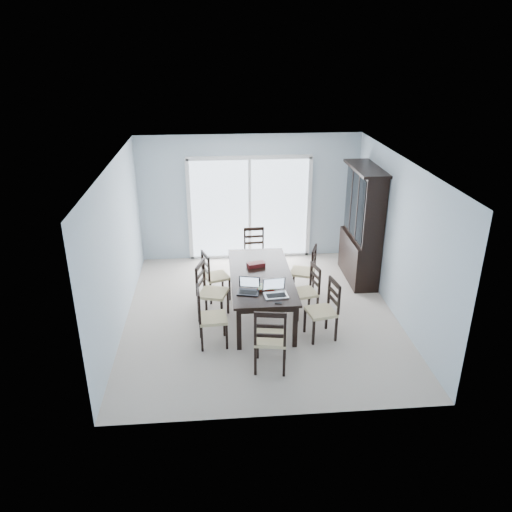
# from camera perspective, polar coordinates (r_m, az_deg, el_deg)

# --- Properties ---
(floor) EXTENTS (5.00, 5.00, 0.00)m
(floor) POSITION_cam_1_polar(r_m,az_deg,el_deg) (8.52, 0.54, -6.67)
(floor) COLOR beige
(floor) RESTS_ON ground
(ceiling) EXTENTS (5.00, 5.00, 0.00)m
(ceiling) POSITION_cam_1_polar(r_m,az_deg,el_deg) (7.56, 0.62, 10.63)
(ceiling) COLOR white
(ceiling) RESTS_ON back_wall
(back_wall) EXTENTS (4.50, 0.02, 2.60)m
(back_wall) POSITION_cam_1_polar(r_m,az_deg,el_deg) (10.30, -0.74, 6.65)
(back_wall) COLOR #ACBFCE
(back_wall) RESTS_ON floor
(wall_left) EXTENTS (0.02, 5.00, 2.60)m
(wall_left) POSITION_cam_1_polar(r_m,az_deg,el_deg) (8.07, -15.54, 0.90)
(wall_left) COLOR #ACBFCE
(wall_left) RESTS_ON floor
(wall_right) EXTENTS (0.02, 5.00, 2.60)m
(wall_right) POSITION_cam_1_polar(r_m,az_deg,el_deg) (8.45, 15.95, 1.89)
(wall_right) COLOR #ACBFCE
(wall_right) RESTS_ON floor
(balcony) EXTENTS (4.50, 2.00, 0.10)m
(balcony) POSITION_cam_1_polar(r_m,az_deg,el_deg) (11.69, -1.07, 1.72)
(balcony) COLOR gray
(balcony) RESTS_ON ground
(railing) EXTENTS (4.50, 0.06, 1.10)m
(railing) POSITION_cam_1_polar(r_m,az_deg,el_deg) (12.43, -1.41, 6.00)
(railing) COLOR #99999E
(railing) RESTS_ON balcony
(dining_table) EXTENTS (1.00, 2.20, 0.75)m
(dining_table) POSITION_cam_1_polar(r_m,az_deg,el_deg) (8.21, 0.56, -2.60)
(dining_table) COLOR black
(dining_table) RESTS_ON floor
(china_hutch) EXTENTS (0.50, 1.38, 2.20)m
(china_hutch) POSITION_cam_1_polar(r_m,az_deg,el_deg) (9.57, 12.03, 3.34)
(china_hutch) COLOR black
(china_hutch) RESTS_ON floor
(sliding_door) EXTENTS (2.52, 0.05, 2.18)m
(sliding_door) POSITION_cam_1_polar(r_m,az_deg,el_deg) (10.35, -0.73, 5.49)
(sliding_door) COLOR silver
(sliding_door) RESTS_ON floor
(chair_left_near) EXTENTS (0.45, 0.44, 1.09)m
(chair_left_near) POSITION_cam_1_polar(r_m,az_deg,el_deg) (7.50, -5.70, -6.26)
(chair_left_near) COLOR black
(chair_left_near) RESTS_ON floor
(chair_left_mid) EXTENTS (0.54, 0.54, 1.14)m
(chair_left_mid) POSITION_cam_1_polar(r_m,az_deg,el_deg) (8.20, -5.59, -3.32)
(chair_left_mid) COLOR black
(chair_left_mid) RESTS_ON floor
(chair_left_far) EXTENTS (0.51, 0.50, 1.05)m
(chair_left_far) POSITION_cam_1_polar(r_m,az_deg,el_deg) (8.80, -5.13, -1.70)
(chair_left_far) COLOR black
(chair_left_far) RESTS_ON floor
(chair_right_near) EXTENTS (0.49, 0.48, 1.09)m
(chair_right_near) POSITION_cam_1_polar(r_m,az_deg,el_deg) (7.74, 8.12, -5.37)
(chair_right_near) COLOR black
(chair_right_near) RESTS_ON floor
(chair_right_mid) EXTENTS (0.47, 0.46, 1.03)m
(chair_right_mid) POSITION_cam_1_polar(r_m,az_deg,el_deg) (8.33, 6.11, -3.32)
(chair_right_mid) COLOR black
(chair_right_mid) RESTS_ON floor
(chair_right_far) EXTENTS (0.53, 0.52, 1.07)m
(chair_right_far) POSITION_cam_1_polar(r_m,az_deg,el_deg) (8.97, 5.93, -1.12)
(chair_right_far) COLOR black
(chair_right_far) RESTS_ON floor
(chair_end_near) EXTENTS (0.50, 0.52, 1.16)m
(chair_end_near) POSITION_cam_1_polar(r_m,az_deg,el_deg) (6.86, 1.67, -8.84)
(chair_end_near) COLOR black
(chair_end_near) RESTS_ON floor
(chair_end_far) EXTENTS (0.42, 0.43, 1.07)m
(chair_end_far) POSITION_cam_1_polar(r_m,az_deg,el_deg) (9.76, -0.17, 1.11)
(chair_end_far) COLOR black
(chair_end_far) RESTS_ON floor
(laptop_dark) EXTENTS (0.37, 0.29, 0.22)m
(laptop_dark) POSITION_cam_1_polar(r_m,az_deg,el_deg) (7.57, -0.89, -3.87)
(laptop_dark) COLOR black
(laptop_dark) RESTS_ON dining_table
(laptop_silver) EXTENTS (0.38, 0.28, 0.24)m
(laptop_silver) POSITION_cam_1_polar(r_m,az_deg,el_deg) (7.48, 2.30, -4.19)
(laptop_silver) COLOR #B2B2B4
(laptop_silver) RESTS_ON dining_table
(book_stack) EXTENTS (0.30, 0.23, 0.05)m
(book_stack) POSITION_cam_1_polar(r_m,az_deg,el_deg) (7.71, 1.17, -3.58)
(book_stack) COLOR maroon
(book_stack) RESTS_ON dining_table
(cell_phone) EXTENTS (0.10, 0.06, 0.01)m
(cell_phone) POSITION_cam_1_polar(r_m,az_deg,el_deg) (7.30, 2.56, -5.40)
(cell_phone) COLOR black
(cell_phone) RESTS_ON dining_table
(game_box) EXTENTS (0.32, 0.22, 0.07)m
(game_box) POSITION_cam_1_polar(r_m,az_deg,el_deg) (8.43, 0.00, -1.00)
(game_box) COLOR #49110E
(game_box) RESTS_ON dining_table
(hot_tub) EXTENTS (1.85, 1.67, 0.93)m
(hot_tub) POSITION_cam_1_polar(r_m,az_deg,el_deg) (11.67, -3.07, 4.35)
(hot_tub) COLOR maroon
(hot_tub) RESTS_ON balcony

